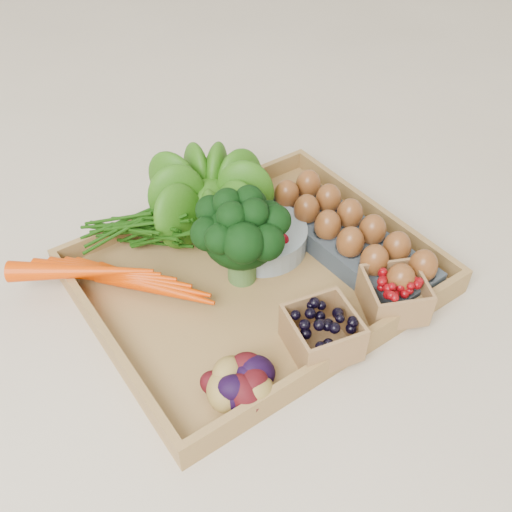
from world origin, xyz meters
TOP-DOWN VIEW (x-y plane):
  - ground at (0.00, 0.00)m, footprint 4.00×4.00m
  - tray at (0.00, 0.00)m, footprint 0.55×0.45m
  - carrots at (-0.19, 0.09)m, footprint 0.23×0.17m
  - lettuce at (0.01, 0.16)m, footprint 0.16×0.16m
  - broccoli at (-0.02, 0.01)m, footprint 0.16×0.16m
  - cherry_bowl at (0.05, 0.05)m, footprint 0.16×0.16m
  - egg_carton at (0.17, -0.04)m, footprint 0.13×0.34m
  - potatoes at (-0.15, -0.18)m, footprint 0.13×0.13m
  - punnet_blackberry at (-0.01, -0.18)m, footprint 0.12×0.12m
  - punnet_raspberry at (0.13, -0.19)m, footprint 0.12×0.12m

SIDE VIEW (x-z plane):
  - ground at x=0.00m, z-range 0.00..0.00m
  - tray at x=0.00m, z-range 0.00..0.01m
  - egg_carton at x=0.17m, z-range 0.01..0.05m
  - cherry_bowl at x=0.05m, z-range 0.01..0.06m
  - carrots at x=-0.19m, z-range 0.01..0.07m
  - punnet_raspberry at x=0.13m, z-range 0.01..0.08m
  - punnet_blackberry at x=-0.01m, z-range 0.01..0.08m
  - potatoes at x=-0.15m, z-range 0.01..0.09m
  - broccoli at x=-0.02m, z-range 0.02..0.14m
  - lettuce at x=0.01m, z-range 0.02..0.17m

